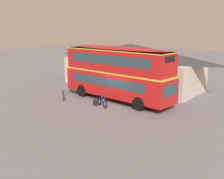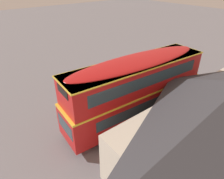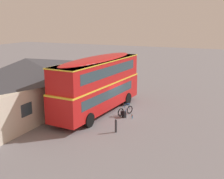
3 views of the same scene
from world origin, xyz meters
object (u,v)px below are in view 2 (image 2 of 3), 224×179
object	(u,v)px
water_bottle_blue_sports	(111,97)
touring_bicycle	(112,101)
double_decker_bus	(136,87)
water_bottle_red_squeeze	(109,99)
kerb_bollard	(137,83)
backpack_on_ground	(116,99)

from	to	relation	value
water_bottle_blue_sports	touring_bicycle	bearing A→B (deg)	58.16
double_decker_bus	water_bottle_blue_sports	xyz separation A→B (m)	(-0.32, -3.21, -2.53)
touring_bicycle	water_bottle_red_squeeze	world-z (taller)	touring_bicycle
water_bottle_red_squeeze	kerb_bollard	size ratio (longest dim) A/B	0.24
double_decker_bus	water_bottle_red_squeeze	world-z (taller)	double_decker_bus
double_decker_bus	backpack_on_ground	bearing A→B (deg)	-98.20
double_decker_bus	water_bottle_red_squeeze	bearing A→B (deg)	-89.71
water_bottle_red_squeeze	water_bottle_blue_sports	xyz separation A→B (m)	(-0.33, -0.16, 0.01)
double_decker_bus	backpack_on_ground	xyz separation A→B (m)	(-0.36, -2.51, -2.35)
water_bottle_red_squeeze	kerb_bollard	bearing A→B (deg)	-178.66
water_bottle_blue_sports	water_bottle_red_squeeze	bearing A→B (deg)	25.53
touring_bicycle	water_bottle_red_squeeze	size ratio (longest dim) A/B	7.03
backpack_on_ground	touring_bicycle	bearing A→B (deg)	14.73
touring_bicycle	double_decker_bus	bearing A→B (deg)	95.14
double_decker_bus	kerb_bollard	world-z (taller)	double_decker_bus
touring_bicycle	water_bottle_blue_sports	world-z (taller)	touring_bicycle
touring_bicycle	water_bottle_blue_sports	distance (m)	1.04
backpack_on_ground	kerb_bollard	xyz separation A→B (m)	(-3.19, -0.63, 0.21)
water_bottle_red_squeeze	water_bottle_blue_sports	size ratio (longest dim) A/B	0.92
water_bottle_blue_sports	double_decker_bus	bearing A→B (deg)	84.35
double_decker_bus	kerb_bollard	xyz separation A→B (m)	(-3.55, -3.14, -2.15)
water_bottle_red_squeeze	kerb_bollard	world-z (taller)	kerb_bollard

